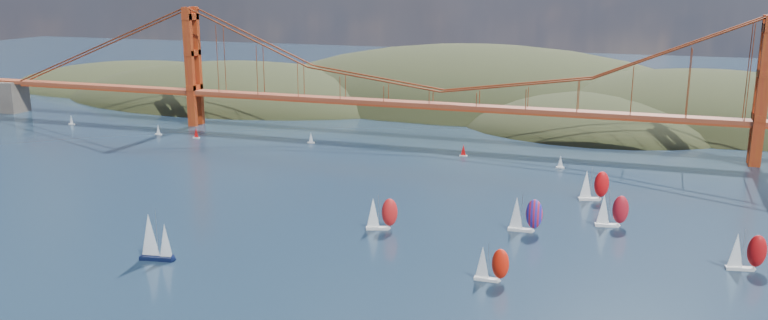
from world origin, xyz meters
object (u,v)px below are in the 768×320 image
(racer_2, at_px, (746,251))
(racer_rwb, at_px, (525,214))
(racer_0, at_px, (381,213))
(racer_5, at_px, (593,185))
(racer_1, at_px, (491,263))
(racer_3, at_px, (612,210))
(sloop_navy, at_px, (154,238))

(racer_2, relative_size, racer_rwb, 0.95)
(racer_0, height_order, racer_5, racer_5)
(racer_0, relative_size, racer_5, 0.96)
(racer_1, relative_size, racer_3, 0.89)
(racer_3, bearing_deg, racer_5, 92.19)
(racer_5, distance_m, racer_rwb, 40.18)
(racer_5, xyz_separation_m, racer_rwb, (-15.86, -36.91, 0.03))
(sloop_navy, bearing_deg, racer_0, 32.20)
(racer_2, bearing_deg, racer_5, 118.64)
(racer_1, bearing_deg, racer_2, 24.59)
(racer_1, xyz_separation_m, racer_2, (56.13, 26.21, 0.47))
(sloop_navy, distance_m, racer_rwb, 97.59)
(racer_0, bearing_deg, racer_3, 1.93)
(racer_1, height_order, racer_2, racer_2)
(racer_0, xyz_separation_m, racer_1, (35.77, -26.22, -0.45))
(racer_2, height_order, racer_5, racer_5)
(racer_3, height_order, racer_rwb, racer_rwb)
(racer_2, relative_size, racer_5, 0.96)
(sloop_navy, relative_size, racer_rwb, 1.24)
(racer_1, height_order, racer_3, racer_3)
(racer_1, bearing_deg, racer_5, 75.98)
(racer_2, height_order, racer_rwb, racer_rwb)
(racer_3, distance_m, racer_rwb, 25.39)
(racer_5, bearing_deg, sloop_navy, -155.01)
(racer_1, relative_size, racer_rwb, 0.86)
(racer_5, bearing_deg, racer_3, -92.01)
(sloop_navy, xyz_separation_m, racer_2, (137.21, 39.78, -1.01))
(racer_0, bearing_deg, racer_5, 22.64)
(sloop_navy, distance_m, racer_0, 60.32)
(racer_3, bearing_deg, racer_1, -128.69)
(racer_1, relative_size, racer_2, 0.90)
(racer_5, bearing_deg, racer_1, -120.19)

